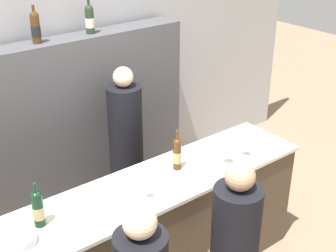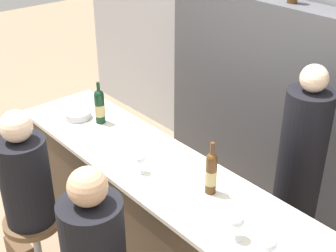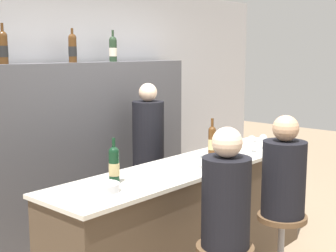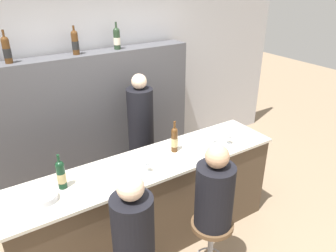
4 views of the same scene
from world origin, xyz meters
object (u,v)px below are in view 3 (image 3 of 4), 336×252
at_px(wine_bottle_counter_1, 212,141).
at_px(bar_stool_right, 281,232).
at_px(wine_glass_0, 199,156).
at_px(metal_bowl, 104,187).
at_px(wine_bottle_backbar_3, 113,49).
at_px(wine_bottle_backbar_2, 73,48).
at_px(bartender, 148,168).
at_px(wine_bottle_counter_0, 114,165).
at_px(wine_glass_1, 252,141).
at_px(wine_bottle_backbar_1, 3,47).
at_px(guest_seated_left, 226,196).
at_px(wine_glass_2, 263,139).
at_px(guest_seated_right, 284,173).

xyz_separation_m(wine_bottle_counter_1, bar_stool_right, (-0.09, -0.74, -0.61)).
distance_m(wine_glass_0, metal_bowl, 0.90).
distance_m(wine_bottle_backbar_3, metal_bowl, 2.13).
bearing_deg(wine_bottle_backbar_2, bartender, -40.00).
height_order(wine_bottle_backbar_2, bartender, wine_bottle_backbar_2).
distance_m(wine_bottle_counter_0, wine_bottle_backbar_3, 1.91).
bearing_deg(wine_bottle_backbar_2, wine_glass_1, -60.08).
xyz_separation_m(wine_bottle_backbar_3, bartender, (0.04, -0.46, -1.19)).
bearing_deg(wine_glass_0, wine_bottle_backbar_3, 73.10).
height_order(wine_bottle_backbar_1, wine_glass_1, wine_bottle_backbar_1).
distance_m(wine_glass_0, guest_seated_left, 0.72).
bearing_deg(wine_bottle_counter_1, wine_bottle_backbar_1, 132.91).
relative_size(wine_bottle_counter_1, wine_glass_2, 2.42).
bearing_deg(wine_bottle_backbar_3, wine_glass_0, -106.90).
relative_size(wine_glass_0, guest_seated_right, 0.17).
height_order(wine_bottle_backbar_1, wine_glass_0, wine_bottle_backbar_1).
xyz_separation_m(wine_bottle_backbar_1, bartender, (1.26, -0.46, -1.20)).
bearing_deg(wine_bottle_backbar_3, guest_seated_right, -93.32).
xyz_separation_m(wine_bottle_counter_0, wine_glass_1, (1.50, -0.18, -0.02)).
distance_m(wine_bottle_counter_1, wine_glass_1, 0.40).
height_order(wine_glass_0, wine_glass_2, wine_glass_2).
bearing_deg(wine_glass_2, wine_glass_1, 180.00).
distance_m(wine_bottle_counter_0, metal_bowl, 0.22).
height_order(wine_bottle_counter_1, wine_bottle_backbar_2, wine_bottle_backbar_2).
xyz_separation_m(wine_glass_0, metal_bowl, (-0.89, 0.09, -0.07)).
relative_size(wine_bottle_backbar_3, guest_seated_left, 0.41).
height_order(wine_bottle_backbar_2, guest_seated_right, wine_bottle_backbar_2).
height_order(wine_bottle_backbar_3, metal_bowl, wine_bottle_backbar_3).
bearing_deg(wine_glass_2, bartender, 116.47).
distance_m(wine_bottle_counter_0, wine_glass_2, 1.71).
bearing_deg(wine_glass_1, bartender, 106.46).
height_order(wine_bottle_backbar_1, guest_seated_left, wine_bottle_backbar_1).
bearing_deg(guest_seated_left, wine_bottle_counter_1, 40.82).
height_order(wine_bottle_counter_1, bartender, bartender).
height_order(metal_bowl, guest_seated_right, guest_seated_right).
distance_m(wine_glass_2, guest_seated_left, 1.54).
relative_size(metal_bowl, guest_seated_left, 0.26).
distance_m(wine_bottle_backbar_2, wine_glass_0, 1.70).
bearing_deg(guest_seated_right, wine_glass_2, 40.53).
bearing_deg(wine_bottle_backbar_1, guest_seated_right, -61.47).
relative_size(wine_bottle_counter_1, wine_glass_1, 2.18).
height_order(wine_bottle_counter_1, wine_bottle_backbar_3, wine_bottle_backbar_3).
distance_m(wine_bottle_backbar_1, wine_glass_0, 1.87).
bearing_deg(metal_bowl, wine_glass_2, -2.65).
distance_m(metal_bowl, bar_stool_right, 1.47).
bearing_deg(wine_bottle_counter_0, wine_bottle_counter_1, 0.00).
xyz_separation_m(wine_bottle_counter_0, guest_seated_left, (0.28, -0.74, -0.13)).
bearing_deg(guest_seated_left, wine_bottle_backbar_2, 79.60).
bearing_deg(wine_bottle_counter_1, wine_glass_1, -26.65).
height_order(wine_bottle_counter_0, wine_bottle_backbar_1, wine_bottle_backbar_1).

